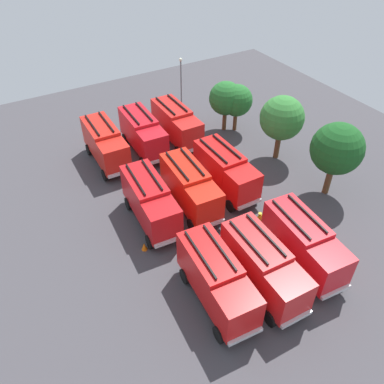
# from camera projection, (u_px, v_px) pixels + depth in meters

# --- Properties ---
(ground_plane) EXTENTS (56.03, 56.03, 0.00)m
(ground_plane) POSITION_uv_depth(u_px,v_px,m) (192.00, 204.00, 33.52)
(ground_plane) COLOR #423F44
(fire_truck_0) EXTENTS (7.26, 2.89, 3.88)m
(fire_truck_0) POSITION_uv_depth(u_px,v_px,m) (105.00, 143.00, 37.08)
(fire_truck_0) COLOR red
(fire_truck_0) RESTS_ON ground
(fire_truck_1) EXTENTS (7.35, 3.16, 3.88)m
(fire_truck_1) POSITION_uv_depth(u_px,v_px,m) (150.00, 201.00, 30.61)
(fire_truck_1) COLOR red
(fire_truck_1) RESTS_ON ground
(fire_truck_2) EXTENTS (7.36, 3.19, 3.88)m
(fire_truck_2) POSITION_uv_depth(u_px,v_px,m) (217.00, 279.00, 24.72)
(fire_truck_2) COLOR red
(fire_truck_2) RESTS_ON ground
(fire_truck_3) EXTENTS (7.29, 2.97, 3.88)m
(fire_truck_3) POSITION_uv_depth(u_px,v_px,m) (143.00, 132.00, 38.64)
(fire_truck_3) COLOR red
(fire_truck_3) RESTS_ON ground
(fire_truck_4) EXTENTS (7.34, 3.12, 3.88)m
(fire_truck_4) POSITION_uv_depth(u_px,v_px,m) (190.00, 187.00, 31.99)
(fire_truck_4) COLOR red
(fire_truck_4) RESTS_ON ground
(fire_truck_5) EXTENTS (7.28, 2.96, 3.88)m
(fire_truck_5) POSITION_uv_depth(u_px,v_px,m) (264.00, 266.00, 25.56)
(fire_truck_5) COLOR red
(fire_truck_5) RESTS_ON ground
(fire_truck_6) EXTENTS (7.22, 2.80, 3.88)m
(fire_truck_6) POSITION_uv_depth(u_px,v_px,m) (176.00, 123.00, 40.10)
(fire_truck_6) COLOR red
(fire_truck_6) RESTS_ON ground
(fire_truck_7) EXTENTS (7.21, 2.78, 3.88)m
(fire_truck_7) POSITION_uv_depth(u_px,v_px,m) (226.00, 170.00, 33.76)
(fire_truck_7) COLOR red
(fire_truck_7) RESTS_ON ground
(fire_truck_8) EXTENTS (7.38, 3.24, 3.88)m
(fire_truck_8) POSITION_uv_depth(u_px,v_px,m) (304.00, 242.00, 27.16)
(fire_truck_8) COLOR red
(fire_truck_8) RESTS_ON ground
(firefighter_0) EXTENTS (0.42, 0.48, 1.74)m
(firefighter_0) POSITION_uv_depth(u_px,v_px,m) (259.00, 220.00, 30.57)
(firefighter_0) COLOR black
(firefighter_0) RESTS_ON ground
(tree_0) EXTENTS (3.56, 3.56, 5.52)m
(tree_0) POSITION_uv_depth(u_px,v_px,m) (226.00, 98.00, 40.99)
(tree_0) COLOR brown
(tree_0) RESTS_ON ground
(tree_1) EXTENTS (3.38, 3.38, 5.24)m
(tree_1) POSITION_uv_depth(u_px,v_px,m) (237.00, 101.00, 41.03)
(tree_1) COLOR brown
(tree_1) RESTS_ON ground
(tree_2) EXTENTS (4.19, 4.19, 6.50)m
(tree_2) POSITION_uv_depth(u_px,v_px,m) (282.00, 118.00, 36.34)
(tree_2) COLOR brown
(tree_2) RESTS_ON ground
(tree_3) EXTENTS (4.40, 4.40, 6.81)m
(tree_3) POSITION_uv_depth(u_px,v_px,m) (337.00, 149.00, 31.92)
(tree_3) COLOR brown
(tree_3) RESTS_ON ground
(traffic_cone_0) EXTENTS (0.47, 0.47, 0.66)m
(traffic_cone_0) POSITION_uv_depth(u_px,v_px,m) (144.00, 246.00, 29.32)
(traffic_cone_0) COLOR #F2600C
(traffic_cone_0) RESTS_ON ground
(traffic_cone_1) EXTENTS (0.46, 0.46, 0.66)m
(traffic_cone_1) POSITION_uv_depth(u_px,v_px,m) (235.00, 227.00, 30.91)
(traffic_cone_1) COLOR #F2600C
(traffic_cone_1) RESTS_ON ground
(lamppost) EXTENTS (0.36, 0.36, 6.56)m
(lamppost) POSITION_uv_depth(u_px,v_px,m) (181.00, 82.00, 43.96)
(lamppost) COLOR slate
(lamppost) RESTS_ON ground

